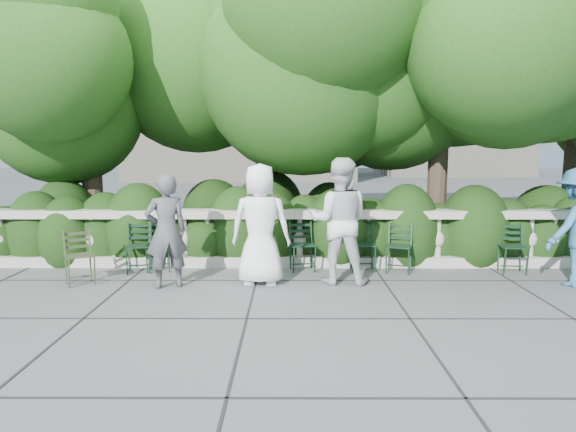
{
  "coord_description": "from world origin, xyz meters",
  "views": [
    {
      "loc": [
        0.03,
        -7.04,
        2.09
      ],
      "look_at": [
        0.0,
        1.0,
        1.0
      ],
      "focal_mm": 32.0,
      "sensor_mm": 36.0,
      "label": 1
    }
  ],
  "objects_px": {
    "person_woman_grey": "(166,231)",
    "person_businessman": "(260,224)",
    "chair_b": "(139,274)",
    "chair_e": "(515,275)",
    "chair_weathered": "(83,286)",
    "chair_c": "(304,273)",
    "chair_f": "(364,273)",
    "chair_d": "(397,275)",
    "person_casual_man": "(339,221)",
    "chair_a": "(159,273)"
  },
  "relations": [
    {
      "from": "person_woman_grey",
      "to": "person_businessman",
      "type": "bearing_deg",
      "value": 163.79
    },
    {
      "from": "chair_b",
      "to": "chair_e",
      "type": "xyz_separation_m",
      "value": [
        6.18,
        -0.04,
        0.0
      ]
    },
    {
      "from": "chair_b",
      "to": "chair_weathered",
      "type": "height_order",
      "value": "same"
    },
    {
      "from": "chair_e",
      "to": "person_businessman",
      "type": "xyz_separation_m",
      "value": [
        -4.13,
        -0.54,
        0.92
      ]
    },
    {
      "from": "chair_c",
      "to": "chair_f",
      "type": "xyz_separation_m",
      "value": [
        1.0,
        0.02,
        0.0
      ]
    },
    {
      "from": "chair_c",
      "to": "chair_d",
      "type": "bearing_deg",
      "value": -13.56
    },
    {
      "from": "chair_c",
      "to": "chair_e",
      "type": "distance_m",
      "value": 3.45
    },
    {
      "from": "chair_d",
      "to": "person_businessman",
      "type": "xyz_separation_m",
      "value": [
        -2.21,
        -0.58,
        0.92
      ]
    },
    {
      "from": "person_businessman",
      "to": "chair_weathered",
      "type": "bearing_deg",
      "value": 6.88
    },
    {
      "from": "chair_f",
      "to": "person_businessman",
      "type": "height_order",
      "value": "person_businessman"
    },
    {
      "from": "chair_e",
      "to": "chair_f",
      "type": "xyz_separation_m",
      "value": [
        -2.45,
        0.17,
        0.0
      ]
    },
    {
      "from": "chair_e",
      "to": "chair_f",
      "type": "relative_size",
      "value": 1.0
    },
    {
      "from": "chair_b",
      "to": "person_businessman",
      "type": "xyz_separation_m",
      "value": [
        2.05,
        -0.58,
        0.92
      ]
    },
    {
      "from": "chair_weathered",
      "to": "person_casual_man",
      "type": "xyz_separation_m",
      "value": [
        3.88,
        0.25,
        0.96
      ]
    },
    {
      "from": "chair_weathered",
      "to": "person_woman_grey",
      "type": "bearing_deg",
      "value": -32.01
    },
    {
      "from": "person_woman_grey",
      "to": "chair_f",
      "type": "bearing_deg",
      "value": 172.25
    },
    {
      "from": "chair_a",
      "to": "person_businessman",
      "type": "bearing_deg",
      "value": -27.69
    },
    {
      "from": "chair_a",
      "to": "chair_c",
      "type": "height_order",
      "value": "same"
    },
    {
      "from": "chair_c",
      "to": "chair_d",
      "type": "xyz_separation_m",
      "value": [
        1.53,
        -0.11,
        0.0
      ]
    },
    {
      "from": "chair_a",
      "to": "chair_weathered",
      "type": "distance_m",
      "value": 1.26
    },
    {
      "from": "chair_c",
      "to": "person_woman_grey",
      "type": "xyz_separation_m",
      "value": [
        -2.06,
        -0.88,
        0.85
      ]
    },
    {
      "from": "chair_a",
      "to": "chair_b",
      "type": "xyz_separation_m",
      "value": [
        -0.3,
        -0.11,
        0.0
      ]
    },
    {
      "from": "chair_d",
      "to": "chair_e",
      "type": "bearing_deg",
      "value": 17.14
    },
    {
      "from": "chair_e",
      "to": "chair_weathered",
      "type": "xyz_separation_m",
      "value": [
        -6.81,
        -0.7,
        0.0
      ]
    },
    {
      "from": "chair_c",
      "to": "chair_a",
      "type": "bearing_deg",
      "value": 170.66
    },
    {
      "from": "chair_b",
      "to": "chair_f",
      "type": "relative_size",
      "value": 1.0
    },
    {
      "from": "chair_c",
      "to": "chair_f",
      "type": "bearing_deg",
      "value": -8.03
    },
    {
      "from": "person_woman_grey",
      "to": "chair_c",
      "type": "bearing_deg",
      "value": 178.89
    },
    {
      "from": "chair_c",
      "to": "person_businessman",
      "type": "distance_m",
      "value": 1.34
    },
    {
      "from": "person_casual_man",
      "to": "chair_c",
      "type": "bearing_deg",
      "value": -41.2
    },
    {
      "from": "chair_b",
      "to": "person_woman_grey",
      "type": "distance_m",
      "value": 1.32
    },
    {
      "from": "chair_f",
      "to": "chair_c",
      "type": "bearing_deg",
      "value": -177.21
    },
    {
      "from": "chair_b",
      "to": "person_businessman",
      "type": "bearing_deg",
      "value": -26.52
    },
    {
      "from": "chair_a",
      "to": "chair_f",
      "type": "xyz_separation_m",
      "value": [
        3.42,
        0.03,
        0.0
      ]
    },
    {
      "from": "chair_e",
      "to": "chair_b",
      "type": "bearing_deg",
      "value": -175.46
    },
    {
      "from": "chair_a",
      "to": "chair_d",
      "type": "distance_m",
      "value": 3.96
    },
    {
      "from": "chair_b",
      "to": "person_casual_man",
      "type": "xyz_separation_m",
      "value": [
        3.24,
        -0.49,
        0.96
      ]
    },
    {
      "from": "chair_c",
      "to": "person_casual_man",
      "type": "relative_size",
      "value": 0.44
    },
    {
      "from": "chair_d",
      "to": "chair_weathered",
      "type": "relative_size",
      "value": 1.0
    },
    {
      "from": "person_businessman",
      "to": "person_woman_grey",
      "type": "distance_m",
      "value": 1.4
    },
    {
      "from": "chair_weathered",
      "to": "chair_f",
      "type": "bearing_deg",
      "value": -19.31
    },
    {
      "from": "person_businessman",
      "to": "person_casual_man",
      "type": "distance_m",
      "value": 1.2
    },
    {
      "from": "chair_weathered",
      "to": "person_casual_man",
      "type": "bearing_deg",
      "value": -26.95
    },
    {
      "from": "chair_f",
      "to": "chair_e",
      "type": "bearing_deg",
      "value": -2.62
    },
    {
      "from": "chair_c",
      "to": "person_businessman",
      "type": "relative_size",
      "value": 0.46
    },
    {
      "from": "chair_e",
      "to": "person_woman_grey",
      "type": "xyz_separation_m",
      "value": [
        -5.51,
        -0.73,
        0.85
      ]
    },
    {
      "from": "chair_e",
      "to": "chair_weathered",
      "type": "distance_m",
      "value": 6.85
    },
    {
      "from": "chair_d",
      "to": "person_businessman",
      "type": "height_order",
      "value": "person_businessman"
    },
    {
      "from": "person_businessman",
      "to": "chair_e",
      "type": "bearing_deg",
      "value": -169.19
    },
    {
      "from": "chair_c",
      "to": "chair_f",
      "type": "distance_m",
      "value": 1.0
    }
  ]
}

